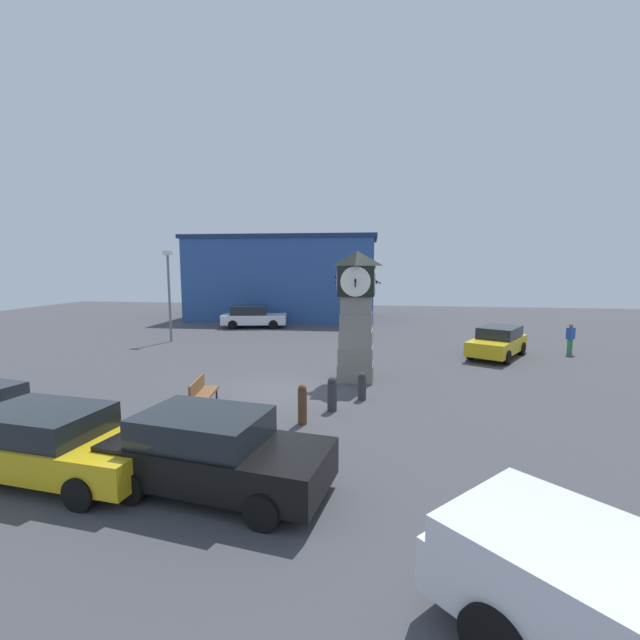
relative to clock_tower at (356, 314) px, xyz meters
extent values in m
plane|color=#424247|center=(-2.55, -2.01, -2.56)|extent=(67.27, 67.27, 0.00)
cube|color=gray|center=(0.00, 0.00, -2.24)|extent=(1.35, 1.35, 0.65)
cube|color=slate|center=(0.00, 0.00, -1.58)|extent=(1.30, 1.30, 0.65)
cube|color=gray|center=(0.00, 0.00, -0.93)|extent=(1.24, 1.24, 0.65)
cube|color=gray|center=(0.00, 0.00, -0.28)|extent=(1.19, 1.19, 0.65)
cube|color=gray|center=(0.00, 0.00, 0.38)|extent=(1.14, 1.14, 0.65)
cube|color=black|center=(0.00, 0.00, 1.27)|extent=(1.34, 1.34, 1.14)
cylinder|color=white|center=(0.00, 0.69, 1.27)|extent=(1.10, 0.04, 1.10)
cube|color=black|center=(0.00, 0.73, 1.27)|extent=(0.06, 0.05, 0.25)
cube|color=black|center=(0.00, 0.73, 1.27)|extent=(0.04, 0.33, 0.31)
cylinder|color=white|center=(0.00, -0.69, 1.27)|extent=(1.10, 0.04, 1.10)
cube|color=black|center=(0.00, -0.73, 1.27)|extent=(0.06, 0.22, 0.19)
cube|color=black|center=(0.00, -0.73, 1.27)|extent=(0.04, 0.17, 0.40)
cylinder|color=white|center=(0.69, 0.00, 1.27)|extent=(0.04, 1.10, 1.10)
cube|color=black|center=(0.73, 0.00, 1.27)|extent=(0.13, 0.06, 0.25)
cube|color=black|center=(0.73, 0.00, 1.27)|extent=(0.39, 0.04, 0.22)
cylinder|color=white|center=(-0.69, 0.00, 1.27)|extent=(0.04, 1.10, 1.10)
cube|color=black|center=(-0.73, 0.00, 1.27)|extent=(0.21, 0.06, 0.20)
cube|color=black|center=(-0.73, 0.00, 1.27)|extent=(0.24, 0.04, 0.38)
pyramid|color=black|center=(0.00, 0.00, 2.13)|extent=(1.41, 1.41, 0.57)
cylinder|color=brown|center=(-1.15, -4.95, -2.07)|extent=(0.25, 0.25, 0.99)
sphere|color=brown|center=(-1.15, -4.95, -1.54)|extent=(0.23, 0.23, 0.23)
cylinder|color=#333338|center=(-0.46, -3.75, -2.12)|extent=(0.29, 0.29, 0.89)
sphere|color=#333338|center=(-0.46, -3.75, -1.63)|extent=(0.26, 0.26, 0.26)
cylinder|color=#333338|center=(0.38, -2.51, -2.18)|extent=(0.28, 0.28, 0.76)
sphere|color=#333338|center=(0.38, -2.51, -1.76)|extent=(0.25, 0.25, 0.25)
cylinder|color=black|center=(-7.03, -7.34, -2.24)|extent=(0.67, 0.33, 0.64)
cube|color=gold|center=(-5.61, -8.73, -1.97)|extent=(4.66, 2.32, 0.64)
cube|color=#1E2328|center=(-5.94, -8.69, -1.37)|extent=(2.64, 1.95, 0.55)
cylinder|color=black|center=(-4.13, -8.01, -2.24)|extent=(0.66, 0.29, 0.64)
cylinder|color=black|center=(-4.32, -9.75, -2.24)|extent=(0.66, 0.29, 0.64)
cylinder|color=black|center=(-6.90, -7.71, -2.24)|extent=(0.66, 0.29, 0.64)
cube|color=black|center=(-2.09, -8.74, -1.92)|extent=(4.59, 2.51, 0.74)
cube|color=#1E2328|center=(-2.41, -8.68, -1.28)|extent=(2.63, 2.06, 0.55)
cylinder|color=black|center=(-0.61, -8.07, -2.24)|extent=(0.67, 0.32, 0.64)
cylinder|color=black|center=(-0.89, -9.82, -2.24)|extent=(0.67, 0.32, 0.64)
cylinder|color=black|center=(-3.28, -7.65, -2.24)|extent=(0.67, 0.32, 0.64)
cylinder|color=black|center=(-3.56, -9.40, -2.24)|extent=(0.67, 0.32, 0.64)
cube|color=gold|center=(6.49, 5.13, -1.96)|extent=(3.62, 4.55, 0.66)
cube|color=#1E2328|center=(6.65, 5.41, -1.36)|extent=(2.54, 2.82, 0.53)
cylinder|color=black|center=(6.55, 3.58, -2.24)|extent=(0.51, 0.66, 0.64)
cylinder|color=black|center=(5.12, 4.40, -2.24)|extent=(0.51, 0.66, 0.64)
cylinder|color=black|center=(7.86, 5.87, -2.24)|extent=(0.51, 0.66, 0.64)
cylinder|color=black|center=(6.43, 6.69, -2.24)|extent=(0.51, 0.66, 0.64)
cube|color=silver|center=(-8.16, 13.02, -1.96)|extent=(4.80, 2.67, 0.67)
cube|color=#1E2328|center=(-8.50, 12.96, -1.31)|extent=(2.77, 2.13, 0.62)
cylinder|color=black|center=(-6.95, 14.15, -2.24)|extent=(0.67, 0.34, 0.64)
cylinder|color=black|center=(-6.62, 12.45, -2.24)|extent=(0.67, 0.34, 0.64)
cylinder|color=black|center=(-9.71, 13.60, -2.24)|extent=(0.67, 0.34, 0.64)
cylinder|color=black|center=(-9.37, 11.90, -2.24)|extent=(0.67, 0.34, 0.64)
cube|color=silver|center=(3.37, -11.58, -1.33)|extent=(3.51, 3.46, 0.36)
cylinder|color=black|center=(3.62, -10.53, -2.16)|extent=(0.78, 0.75, 0.80)
cylinder|color=black|center=(2.34, -11.90, -2.16)|extent=(0.78, 0.75, 0.80)
cube|color=brown|center=(-4.41, -4.06, -2.11)|extent=(0.75, 1.66, 0.08)
cube|color=brown|center=(-4.66, -4.10, -1.86)|extent=(0.32, 1.59, 0.40)
cylinder|color=#262628|center=(-4.11, -4.66, -2.34)|extent=(0.06, 0.06, 0.45)
cylinder|color=#262628|center=(-4.32, -3.40, -2.34)|extent=(0.06, 0.06, 0.45)
cylinder|color=#262628|center=(-4.50, -4.73, -2.34)|extent=(0.06, 0.06, 0.45)
cylinder|color=#262628|center=(-4.71, -3.46, -2.34)|extent=(0.06, 0.06, 0.45)
cylinder|color=#338C4C|center=(10.31, 6.38, -2.17)|extent=(0.14, 0.14, 0.78)
cylinder|color=#338C4C|center=(10.16, 6.26, -2.17)|extent=(0.14, 0.14, 0.78)
cube|color=#264CA5|center=(10.23, 6.32, -1.49)|extent=(0.46, 0.43, 0.58)
sphere|color=#8C664C|center=(10.23, 6.32, -1.10)|extent=(0.21, 0.21, 0.21)
cylinder|color=slate|center=(-11.26, 6.76, -0.06)|extent=(0.14, 0.14, 5.01)
cube|color=silver|center=(-11.26, 6.76, 2.57)|extent=(0.50, 0.24, 0.24)
cube|color=#2D5193|center=(-7.32, 19.09, 0.68)|extent=(15.09, 8.34, 6.49)
cube|color=navy|center=(-7.32, 19.09, 4.08)|extent=(15.54, 8.59, 0.30)
camera|label=1|loc=(1.08, -16.28, 1.85)|focal=24.00mm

